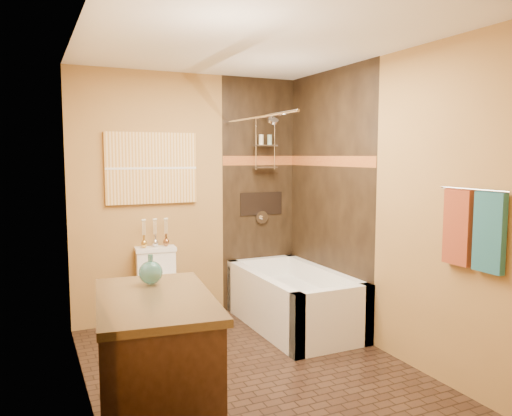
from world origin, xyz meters
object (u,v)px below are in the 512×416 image
bathtub (293,304)px  toilet (161,289)px  vanity (155,374)px  sunset_painting (152,168)px

bathtub → toilet: size_ratio=1.94×
toilet → vanity: 2.04m
sunset_painting → bathtub: (1.20, -0.73, -1.33)m
bathtub → toilet: 1.30m
toilet → vanity: (-0.52, -1.97, 0.06)m
sunset_painting → vanity: sunset_painting is taller
bathtub → vanity: (-1.72, -1.51, 0.23)m
sunset_painting → bathtub: 1.93m
sunset_painting → bathtub: size_ratio=0.60×
sunset_painting → vanity: (-0.52, -2.23, -1.10)m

